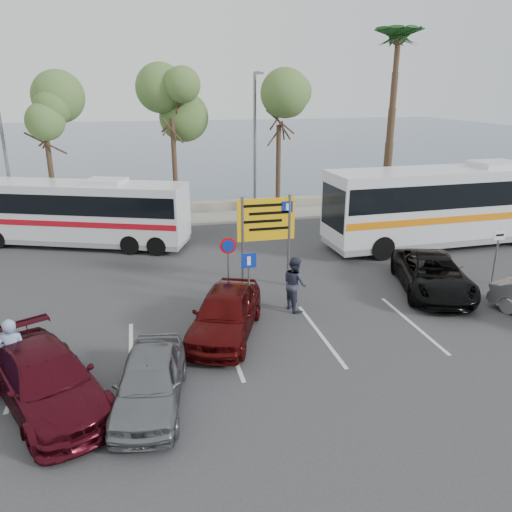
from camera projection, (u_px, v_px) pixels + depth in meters
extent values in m
plane|color=#343437|center=(260.00, 326.00, 16.22)|extent=(120.00, 120.00, 0.00)
cube|color=gray|center=(203.00, 219.00, 29.10)|extent=(44.00, 2.40, 0.15)
cube|color=gray|center=(199.00, 207.00, 30.87)|extent=(48.00, 0.80, 0.60)
plane|color=#43566B|center=(161.00, 141.00, 71.50)|extent=(140.00, 140.00, 0.00)
cylinder|color=#382619|center=(52.00, 180.00, 26.52)|extent=(0.28, 0.28, 5.04)
cylinder|color=#382619|center=(175.00, 170.00, 27.84)|extent=(0.28, 0.28, 5.60)
cylinder|color=#382619|center=(278.00, 170.00, 29.22)|extent=(0.28, 0.28, 5.18)
cylinder|color=#382619|center=(391.00, 126.00, 29.96)|extent=(0.48, 0.48, 10.00)
cylinder|color=slate|center=(5.00, 154.00, 25.24)|extent=(0.16, 0.16, 8.00)
cylinder|color=slate|center=(255.00, 147.00, 28.07)|extent=(0.16, 0.16, 8.00)
cylinder|color=slate|center=(257.00, 72.00, 26.38)|extent=(0.12, 0.90, 0.12)
cube|color=slate|center=(259.00, 73.00, 25.94)|extent=(0.45, 0.25, 0.12)
cylinder|color=slate|center=(243.00, 244.00, 18.61)|extent=(0.12, 0.12, 3.60)
cylinder|color=slate|center=(289.00, 241.00, 19.00)|extent=(0.12, 0.12, 3.60)
cube|color=#F8B50D|center=(266.00, 219.00, 18.52)|extent=(2.20, 0.06, 1.60)
cube|color=#0C2699|center=(287.00, 207.00, 18.51)|extent=(0.42, 0.01, 0.42)
cylinder|color=slate|center=(228.00, 271.00, 17.95)|extent=(0.07, 0.07, 2.20)
cylinder|color=#B20C0C|center=(228.00, 246.00, 17.61)|extent=(0.60, 0.03, 0.60)
cylinder|color=slate|center=(249.00, 286.00, 16.56)|extent=(0.07, 0.07, 2.20)
cube|color=#0C2699|center=(249.00, 261.00, 16.25)|extent=(0.50, 0.03, 0.50)
cylinder|color=slate|center=(496.00, 257.00, 19.38)|extent=(0.07, 0.07, 2.20)
cube|color=white|center=(500.00, 235.00, 19.07)|extent=(0.50, 0.03, 0.40)
cube|color=silver|center=(77.00, 210.00, 23.91)|extent=(10.67, 5.91, 2.60)
cube|color=black|center=(76.00, 200.00, 23.76)|extent=(10.49, 5.87, 0.92)
cube|color=#B20D1A|center=(78.00, 218.00, 24.04)|extent=(10.58, 5.90, 0.26)
cube|color=gray|center=(80.00, 236.00, 24.33)|extent=(10.56, 5.85, 0.48)
cube|color=silver|center=(74.00, 181.00, 23.46)|extent=(2.15, 1.95, 0.21)
cube|color=silver|center=(456.00, 201.00, 23.97)|extent=(12.90, 3.14, 3.15)
cube|color=black|center=(458.00, 190.00, 23.79)|extent=(12.64, 3.17, 1.12)
cube|color=orange|center=(455.00, 211.00, 24.13)|extent=(12.77, 3.16, 0.32)
cube|color=gray|center=(452.00, 233.00, 24.48)|extent=(12.77, 3.11, 0.59)
cube|color=silver|center=(461.00, 165.00, 23.42)|extent=(2.19, 1.78, 0.26)
imported|color=slate|center=(150.00, 381.00, 12.00)|extent=(2.19, 4.11, 1.33)
imported|color=#480C16|center=(47.00, 380.00, 11.97)|extent=(3.88, 5.20, 1.40)
imported|color=#4B0A0A|center=(225.00, 313.00, 15.40)|extent=(3.34, 4.77, 1.51)
imported|color=black|center=(433.00, 274.00, 18.74)|extent=(3.66, 5.44, 1.39)
imported|color=#7F93B8|center=(13.00, 354.00, 12.56)|extent=(0.73, 0.49, 1.96)
imported|color=#2E3145|center=(295.00, 283.00, 17.15)|extent=(0.91, 1.06, 1.91)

